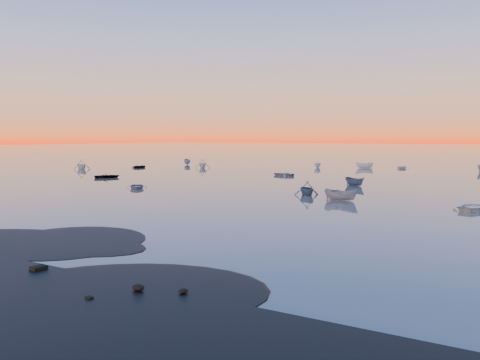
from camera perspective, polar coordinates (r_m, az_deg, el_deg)
The scene contains 6 objects.
ground at distance 120.82m, azimuth 18.54°, elevation 1.96°, with size 600.00×600.00×0.00m, color #6A5F58.
mud_lobes at distance 29.52m, azimuth -22.81°, elevation -7.95°, with size 140.00×6.00×0.07m, color black, non-canonical shape.
moored_fleet at distance 75.31m, azimuth 11.68°, elevation 0.23°, with size 124.00×58.00×1.20m, color white, non-canonical shape.
boat_near_left at distance 60.40m, azimuth -12.48°, elevation -1.03°, with size 3.63×1.51×0.91m, color slate.
boat_near_center at distance 49.39m, azimuth 12.20°, elevation -2.43°, with size 3.56×1.51×1.23m, color slate.
boat_near_right at distance 53.24m, azimuth 8.16°, elevation -1.80°, with size 3.47×1.56×1.22m, color #38506B.
Camera 1 is at (22.89, -18.45, 6.60)m, focal length 35.00 mm.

